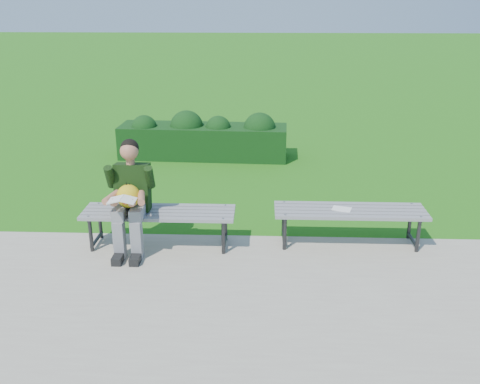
# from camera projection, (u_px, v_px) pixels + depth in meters

# --- Properties ---
(ground) EXTENTS (80.00, 80.00, 0.00)m
(ground) POSITION_uv_depth(u_px,v_px,m) (201.00, 236.00, 6.77)
(ground) COLOR #227324
(ground) RESTS_ON ground
(walkway) EXTENTS (30.00, 3.50, 0.02)m
(walkway) POSITION_uv_depth(u_px,v_px,m) (181.00, 312.00, 5.12)
(walkway) COLOR #A79E8C
(walkway) RESTS_ON ground
(hedge) EXTENTS (3.13, 0.91, 0.88)m
(hedge) POSITION_uv_depth(u_px,v_px,m) (205.00, 137.00, 9.97)
(hedge) COLOR #163E14
(hedge) RESTS_ON ground
(bench_left) EXTENTS (1.80, 0.50, 0.46)m
(bench_left) POSITION_uv_depth(u_px,v_px,m) (159.00, 215.00, 6.35)
(bench_left) COLOR gray
(bench_left) RESTS_ON walkway
(bench_right) EXTENTS (1.80, 0.50, 0.46)m
(bench_right) POSITION_uv_depth(u_px,v_px,m) (350.00, 214.00, 6.39)
(bench_right) COLOR gray
(bench_right) RESTS_ON walkway
(seated_boy) EXTENTS (0.56, 0.76, 1.31)m
(seated_boy) POSITION_uv_depth(u_px,v_px,m) (130.00, 194.00, 6.16)
(seated_boy) COLOR slate
(seated_boy) RESTS_ON walkway
(paper_sheet) EXTENTS (0.26, 0.22, 0.01)m
(paper_sheet) POSITION_uv_depth(u_px,v_px,m) (342.00, 209.00, 6.38)
(paper_sheet) COLOR white
(paper_sheet) RESTS_ON bench_right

